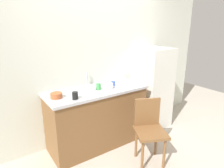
% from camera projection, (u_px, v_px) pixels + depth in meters
% --- Properties ---
extents(ground_plane, '(8.00, 8.00, 0.00)m').
position_uv_depth(ground_plane, '(132.00, 160.00, 2.83)').
color(ground_plane, '#BCB2A3').
extents(back_wall, '(4.80, 0.10, 2.61)m').
position_uv_depth(back_wall, '(95.00, 60.00, 3.24)').
color(back_wall, silver).
rests_on(back_wall, ground_plane).
extents(cabinet_base, '(1.50, 0.60, 0.89)m').
position_uv_depth(cabinet_base, '(97.00, 118.00, 3.11)').
color(cabinet_base, brown).
rests_on(cabinet_base, ground_plane).
extents(countertop, '(1.54, 0.64, 0.04)m').
position_uv_depth(countertop, '(96.00, 90.00, 2.98)').
color(countertop, '#B7B7BC').
rests_on(countertop, cabinet_base).
extents(faucet, '(0.02, 0.02, 0.22)m').
position_uv_depth(faucet, '(87.00, 79.00, 3.12)').
color(faucet, '#B7B7BC').
rests_on(faucet, countertop).
extents(refrigerator, '(0.57, 0.60, 1.47)m').
position_uv_depth(refrigerator, '(152.00, 88.00, 3.67)').
color(refrigerator, silver).
rests_on(refrigerator, ground_plane).
extents(chair, '(0.53, 0.53, 0.89)m').
position_uv_depth(chair, '(149.00, 128.00, 2.71)').
color(chair, brown).
rests_on(chair, ground_plane).
extents(dish_tray, '(0.28, 0.20, 0.05)m').
position_uv_depth(dish_tray, '(84.00, 89.00, 2.91)').
color(dish_tray, white).
rests_on(dish_tray, countertop).
extents(terracotta_bowl, '(0.16, 0.16, 0.07)m').
position_uv_depth(terracotta_bowl, '(56.00, 95.00, 2.61)').
color(terracotta_bowl, '#B25B33').
rests_on(terracotta_bowl, countertop).
extents(cup_green, '(0.07, 0.07, 0.09)m').
position_uv_depth(cup_green, '(99.00, 87.00, 2.94)').
color(cup_green, green).
rests_on(cup_green, countertop).
extents(cup_black, '(0.08, 0.08, 0.10)m').
position_uv_depth(cup_black, '(75.00, 96.00, 2.56)').
color(cup_black, black).
rests_on(cup_black, countertop).
extents(cup_blue, '(0.06, 0.06, 0.07)m').
position_uv_depth(cup_blue, '(113.00, 83.00, 3.13)').
color(cup_blue, blue).
rests_on(cup_blue, countertop).
extents(cup_white, '(0.08, 0.08, 0.09)m').
position_uv_depth(cup_white, '(111.00, 86.00, 2.98)').
color(cup_white, white).
rests_on(cup_white, countertop).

